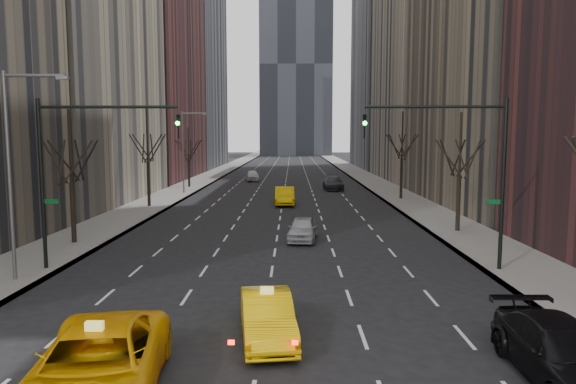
{
  "coord_description": "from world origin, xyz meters",
  "views": [
    {
      "loc": [
        1.0,
        -11.87,
        6.39
      ],
      "look_at": [
        0.75,
        14.82,
        3.5
      ],
      "focal_mm": 32.0,
      "sensor_mm": 36.0,
      "label": 1
    }
  ],
  "objects_px": {
    "taxi_suv": "(97,367)",
    "silver_sedan_ahead": "(303,229)",
    "taxi_sedan": "(267,316)",
    "parked_suv_black": "(562,353)"
  },
  "relations": [
    {
      "from": "taxi_suv",
      "to": "silver_sedan_ahead",
      "type": "distance_m",
      "value": 20.26
    },
    {
      "from": "taxi_sedan",
      "to": "silver_sedan_ahead",
      "type": "xyz_separation_m",
      "value": [
        1.41,
        15.62,
        -0.02
      ]
    },
    {
      "from": "silver_sedan_ahead",
      "to": "parked_suv_black",
      "type": "distance_m",
      "value": 19.48
    },
    {
      "from": "silver_sedan_ahead",
      "to": "taxi_sedan",
      "type": "bearing_deg",
      "value": -89.28
    },
    {
      "from": "taxi_suv",
      "to": "parked_suv_black",
      "type": "xyz_separation_m",
      "value": [
        11.72,
        1.16,
        -0.11
      ]
    },
    {
      "from": "silver_sedan_ahead",
      "to": "taxi_suv",
      "type": "bearing_deg",
      "value": -99.3
    },
    {
      "from": "taxi_sedan",
      "to": "parked_suv_black",
      "type": "relative_size",
      "value": 0.83
    },
    {
      "from": "taxi_suv",
      "to": "parked_suv_black",
      "type": "height_order",
      "value": "taxi_suv"
    },
    {
      "from": "taxi_suv",
      "to": "parked_suv_black",
      "type": "bearing_deg",
      "value": -2.21
    },
    {
      "from": "taxi_suv",
      "to": "taxi_sedan",
      "type": "height_order",
      "value": "taxi_suv"
    }
  ]
}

